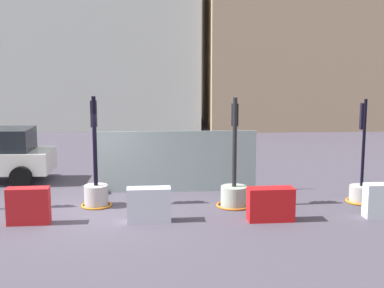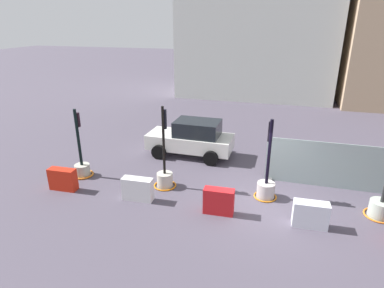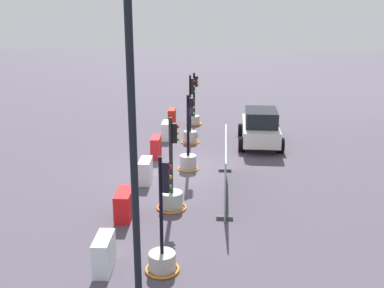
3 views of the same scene
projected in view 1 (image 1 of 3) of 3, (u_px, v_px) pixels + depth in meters
name	position (u px, v px, depth m)	size (l,w,h in m)	color
ground_plane	(93.00, 211.00, 14.26)	(120.00, 120.00, 0.00)	#4D4654
traffic_light_2	(96.00, 188.00, 14.67)	(0.83, 0.83, 2.97)	#B4ACAA
traffic_light_3	(234.00, 189.00, 14.66)	(0.96, 0.96, 2.94)	#A9B4A5
traffic_light_4	(361.00, 187.00, 15.06)	(0.83, 0.83, 2.87)	#B2AEA8
construction_barrier_2	(28.00, 206.00, 13.13)	(1.02, 0.42, 0.90)	red
construction_barrier_3	(149.00, 205.00, 13.34)	(1.08, 0.46, 0.84)	silver
construction_barrier_4	(271.00, 204.00, 13.39)	(1.15, 0.50, 0.83)	red
construction_barrier_5	(384.00, 200.00, 13.69)	(0.98, 0.42, 0.86)	white
building_corner_block	(329.00, 30.00, 31.65)	(14.94, 7.76, 10.86)	tan
site_fence_panel	(177.00, 163.00, 16.16)	(4.73, 0.50, 1.83)	#91A4A1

